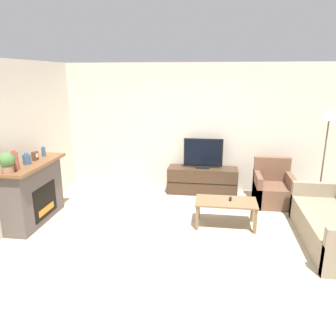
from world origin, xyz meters
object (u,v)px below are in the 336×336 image
object	(u,v)px
armchair	(272,190)
remote	(230,199)
mantel_vase_centre_left	(27,159)
tv	(203,154)
mantel_vase_right	(44,152)
floor_lamp	(328,124)
potted_plant	(7,162)
fireplace	(34,192)
mantel_vase_left	(14,160)
mantel_clock	(35,156)
tv_stand	(202,180)
coffee_table	(226,204)

from	to	relation	value
armchair	remote	distance (m)	1.38
mantel_vase_centre_left	tv	bearing A→B (deg)	34.84
mantel_vase_centre_left	armchair	bearing A→B (deg)	20.05
mantel_vase_right	floor_lamp	world-z (taller)	floor_lamp
mantel_vase_centre_left	potted_plant	xyz separation A→B (m)	(0.00, -0.50, 0.08)
potted_plant	mantel_vase_centre_left	bearing A→B (deg)	90.00
fireplace	mantel_vase_right	xyz separation A→B (m)	(0.02, 0.43, 0.61)
tv	remote	xyz separation A→B (m)	(0.52, -1.47, -0.40)
tv	floor_lamp	size ratio (longest dim) A/B	0.42
mantel_vase_left	tv	distance (m)	3.60
mantel_clock	remote	distance (m)	3.38
tv_stand	mantel_vase_centre_left	bearing A→B (deg)	-145.13
potted_plant	mantel_clock	bearing A→B (deg)	89.94
potted_plant	armchair	distance (m)	4.73
potted_plant	mantel_vase_right	bearing A→B (deg)	90.00
coffee_table	mantel_vase_centre_left	bearing A→B (deg)	-173.12
mantel_vase_centre_left	mantel_clock	world-z (taller)	mantel_vase_centre_left
potted_plant	armchair	world-z (taller)	potted_plant
mantel_vase_centre_left	mantel_vase_right	world-z (taller)	mantel_vase_centre_left
mantel_vase_right	coffee_table	distance (m)	3.32
mantel_vase_right	tv	xyz separation A→B (m)	(2.78, 1.39, -0.29)
armchair	mantel_vase_centre_left	bearing A→B (deg)	-159.95
fireplace	mantel_vase_left	xyz separation A→B (m)	(0.02, -0.43, 0.67)
mantel_vase_centre_left	tv_stand	bearing A→B (deg)	34.87
mantel_vase_centre_left	floor_lamp	world-z (taller)	floor_lamp
mantel_vase_centre_left	coffee_table	size ratio (longest dim) A/B	0.20
mantel_vase_right	mantel_clock	world-z (taller)	mantel_vase_right
mantel_clock	remote	xyz separation A→B (m)	(3.30, 0.21, -0.68)
mantel_vase_left	remote	world-z (taller)	mantel_vase_left
armchair	floor_lamp	distance (m)	1.58
mantel_vase_right	floor_lamp	xyz separation A→B (m)	(4.95, 0.73, 0.49)
floor_lamp	mantel_vase_left	bearing A→B (deg)	-162.18
tv	coffee_table	bearing A→B (deg)	-73.75
fireplace	tv	xyz separation A→B (m)	(2.80, 1.83, 0.31)
tv	armchair	size ratio (longest dim) A/B	0.93
fireplace	mantel_vase_centre_left	world-z (taller)	mantel_vase_centre_left
mantel_vase_right	tv_stand	world-z (taller)	mantel_vase_right
mantel_vase_right	floor_lamp	distance (m)	5.03
fireplace	armchair	size ratio (longest dim) A/B	1.64
floor_lamp	mantel_clock	bearing A→B (deg)	-168.41
tv_stand	floor_lamp	size ratio (longest dim) A/B	0.76
mantel_vase_centre_left	mantel_clock	distance (m)	0.25
potted_plant	remote	distance (m)	3.53
tv_stand	tv	xyz separation A→B (m)	(0.00, -0.00, 0.57)
fireplace	coffee_table	distance (m)	3.26
tv_stand	floor_lamp	world-z (taller)	floor_lamp
tv_stand	coffee_table	world-z (taller)	tv_stand
tv_stand	remote	distance (m)	1.57
mantel_vase_right	armchair	bearing A→B (deg)	13.24
potted_plant	remote	world-z (taller)	potted_plant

